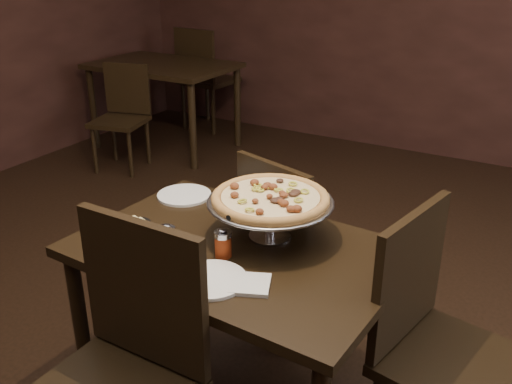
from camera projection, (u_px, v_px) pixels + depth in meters
The scene contains 16 objects.
room at pixel (225, 58), 1.74m from camera, with size 6.04×7.04×2.84m.
dining_table at pixel (237, 269), 2.09m from camera, with size 1.20×0.84×0.72m.
background_table at pixel (163, 75), 5.03m from camera, with size 1.22×0.81×0.76m.
pizza_stand at pixel (270, 199), 2.06m from camera, with size 0.46×0.46×0.19m.
parmesan_shaker at pixel (167, 240), 1.99m from camera, with size 0.06×0.06×0.11m.
pepper_flake_shaker at pixel (223, 243), 1.97m from camera, with size 0.06×0.06×0.11m.
packet_caddy at pixel (138, 229), 2.11m from camera, with size 0.10×0.10×0.07m.
napkin_stack at pixel (250, 284), 1.81m from camera, with size 0.13×0.13×0.01m, color white.
plate_left at pixel (184, 195), 2.46m from camera, with size 0.23×0.23×0.01m, color white.
plate_near at pixel (211, 280), 1.84m from camera, with size 0.24×0.24×0.01m, color white.
serving_spatula at pixel (241, 213), 1.96m from camera, with size 0.14×0.14×0.02m.
chair_far at pixel (291, 242), 2.57m from camera, with size 0.52×0.52×0.90m.
chair_near at pixel (120, 371), 1.72m from camera, with size 0.47×0.47×0.99m.
chair_side at pixel (437, 340), 1.89m from camera, with size 0.52×0.52×0.95m.
bg_chair_far at pixel (204, 75), 5.59m from camera, with size 0.50×0.50×1.00m.
bg_chair_near at pixel (123, 113), 4.65m from camera, with size 0.48×0.48×0.84m.
Camera 1 is at (1.02, -1.45, 1.72)m, focal length 40.00 mm.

